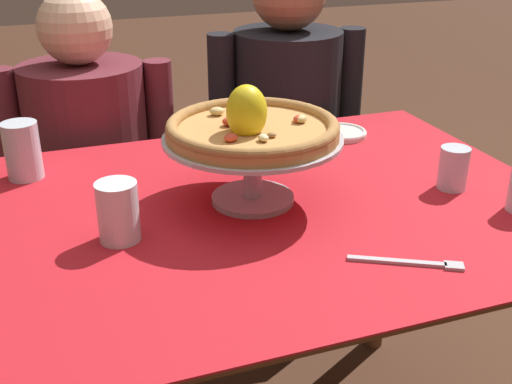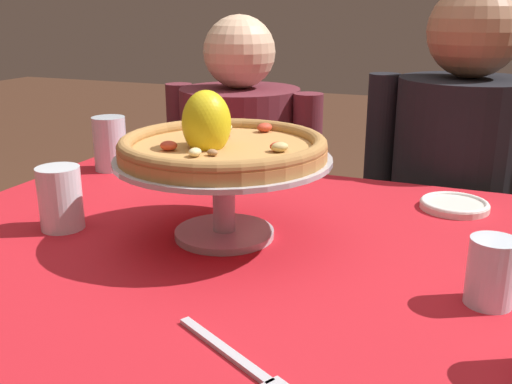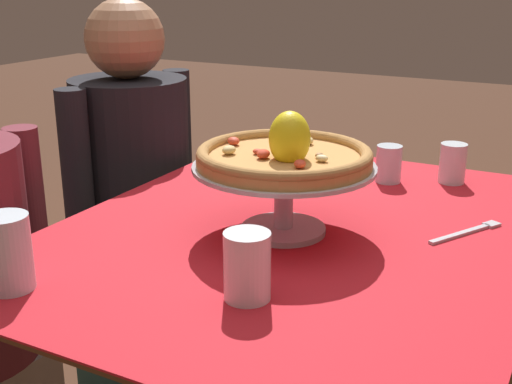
% 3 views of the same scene
% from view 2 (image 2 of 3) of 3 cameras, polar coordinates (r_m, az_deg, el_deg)
% --- Properties ---
extents(dining_table, '(1.17, 0.92, 0.77)m').
position_cam_2_polar(dining_table, '(1.02, -1.45, -11.14)').
color(dining_table, brown).
rests_on(dining_table, ground).
extents(pizza_stand, '(0.36, 0.36, 0.14)m').
position_cam_2_polar(pizza_stand, '(0.97, -3.19, 1.13)').
color(pizza_stand, '#B7B7C1').
rests_on(pizza_stand, dining_table).
extents(pizza, '(0.34, 0.34, 0.11)m').
position_cam_2_polar(pizza, '(0.95, -3.41, 4.69)').
color(pizza, '#BC8447').
rests_on(pizza, pizza_stand).
extents(water_glass_side_right, '(0.06, 0.06, 0.09)m').
position_cam_2_polar(water_glass_side_right, '(0.83, 21.93, -7.60)').
color(water_glass_side_right, silver).
rests_on(water_glass_side_right, dining_table).
extents(water_glass_back_left, '(0.08, 0.08, 0.13)m').
position_cam_2_polar(water_glass_back_left, '(1.44, -14.03, 4.26)').
color(water_glass_back_left, silver).
rests_on(water_glass_back_left, dining_table).
extents(water_glass_side_left, '(0.08, 0.08, 0.11)m').
position_cam_2_polar(water_glass_side_left, '(1.08, -18.51, -0.92)').
color(water_glass_side_left, white).
rests_on(water_glass_side_left, dining_table).
extents(side_plate, '(0.13, 0.13, 0.02)m').
position_cam_2_polar(side_plate, '(1.20, 18.79, -1.17)').
color(side_plate, silver).
rests_on(side_plate, dining_table).
extents(dinner_fork, '(0.18, 0.11, 0.01)m').
position_cam_2_polar(dinner_fork, '(0.67, -1.79, -16.02)').
color(dinner_fork, '#B7B7C1').
rests_on(dinner_fork, dining_table).
extents(diner_left, '(0.50, 0.38, 1.12)m').
position_cam_2_polar(diner_left, '(1.76, -1.49, -2.37)').
color(diner_left, gray).
rests_on(diner_left, ground).
extents(diner_right, '(0.48, 0.36, 1.20)m').
position_cam_2_polar(diner_right, '(1.59, 18.57, -4.20)').
color(diner_right, '#1E3833').
rests_on(diner_right, ground).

